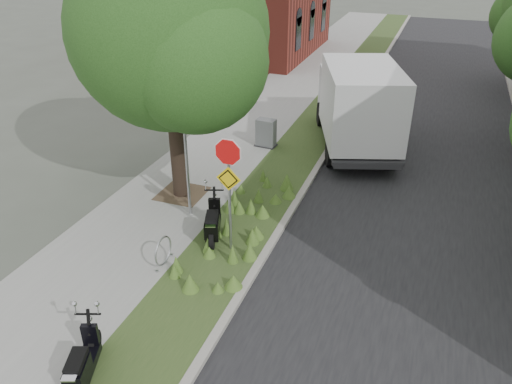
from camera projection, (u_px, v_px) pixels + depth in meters
ground at (274, 277)px, 12.18m from camera, size 120.00×120.00×0.00m
sidewalk_near at (255, 119)px, 21.68m from camera, size 3.50×60.00×0.12m
verge at (317, 127)px, 20.84m from camera, size 2.00×60.00×0.12m
kerb_near at (340, 130)px, 20.53m from camera, size 0.20×60.00×0.13m
road at (429, 143)px, 19.48m from camera, size 7.00×60.00×0.01m
street_tree_main at (168, 40)px, 13.49m from camera, size 6.21×5.54×7.66m
bare_post at (186, 151)px, 13.63m from camera, size 0.08×0.08×4.00m
bike_hoop at (163, 251)px, 12.27m from camera, size 0.06×0.78×0.77m
sign_assembly at (229, 173)px, 11.97m from camera, size 0.94×0.08×3.22m
scooter_near at (213, 226)px, 13.21m from camera, size 0.79×1.71×0.85m
scooter_far at (82, 368)px, 9.05m from camera, size 0.75×1.61×0.80m
box_truck at (358, 102)px, 18.32m from camera, size 4.17×6.49×2.75m
utility_cabinet at (266, 133)px, 18.75m from camera, size 0.82×0.58×1.05m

